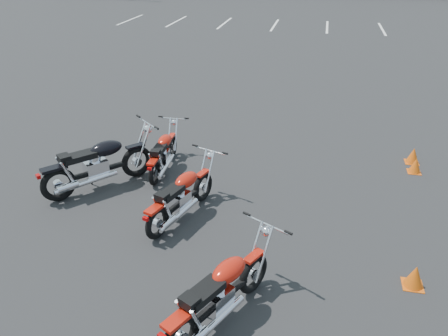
% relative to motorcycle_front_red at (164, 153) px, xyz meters
% --- Properties ---
extents(ground, '(120.00, 120.00, 0.00)m').
position_rel_motorcycle_front_red_xyz_m(ground, '(1.30, -1.44, -0.41)').
color(ground, black).
rests_on(ground, ground).
extents(motorcycle_front_red, '(0.71, 1.84, 0.90)m').
position_rel_motorcycle_front_red_xyz_m(motorcycle_front_red, '(0.00, 0.00, 0.00)').
color(motorcycle_front_red, black).
rests_on(motorcycle_front_red, ground).
extents(motorcycle_second_black, '(1.91, 2.08, 1.17)m').
position_rel_motorcycle_front_red_xyz_m(motorcycle_second_black, '(-1.00, -0.99, 0.12)').
color(motorcycle_second_black, black).
rests_on(motorcycle_second_black, ground).
extents(motorcycle_third_red, '(1.04, 1.98, 0.98)m').
position_rel_motorcycle_front_red_xyz_m(motorcycle_third_red, '(0.91, -1.66, 0.04)').
color(motorcycle_third_red, black).
rests_on(motorcycle_third_red, ground).
extents(motorcycle_rear_red, '(1.34, 2.01, 1.02)m').
position_rel_motorcycle_front_red_xyz_m(motorcycle_rear_red, '(2.10, -3.84, 0.06)').
color(motorcycle_rear_red, black).
rests_on(motorcycle_rear_red, ground).
extents(training_cone_near, '(0.27, 0.27, 0.33)m').
position_rel_motorcycle_front_red_xyz_m(training_cone_near, '(5.26, 1.06, -0.25)').
color(training_cone_near, '#D6520B').
rests_on(training_cone_near, ground).
extents(training_cone_far, '(0.29, 0.29, 0.35)m').
position_rel_motorcycle_front_red_xyz_m(training_cone_far, '(4.68, -2.62, -0.24)').
color(training_cone_far, '#D6520B').
rests_on(training_cone_far, ground).
extents(training_cone_extra, '(0.30, 0.30, 0.35)m').
position_rel_motorcycle_front_red_xyz_m(training_cone_extra, '(5.29, 1.52, -0.23)').
color(training_cone_extra, '#D6520B').
rests_on(training_cone_extra, ground).
extents(parking_line_stripes, '(15.12, 4.00, 0.01)m').
position_rel_motorcycle_front_red_xyz_m(parking_line_stripes, '(-1.20, 18.56, -0.41)').
color(parking_line_stripes, silver).
rests_on(parking_line_stripes, ground).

